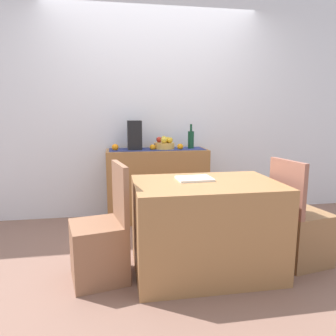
{
  "coord_description": "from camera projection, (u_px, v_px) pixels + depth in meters",
  "views": [
    {
      "loc": [
        -0.48,
        -2.71,
        1.28
      ],
      "look_at": [
        0.05,
        0.38,
        0.72
      ],
      "focal_mm": 33.65,
      "sensor_mm": 36.0,
      "label": 1
    }
  ],
  "objects": [
    {
      "name": "orange_loose_mid",
      "position": [
        152.0,
        147.0,
        3.61
      ],
      "size": [
        0.07,
        0.07,
        0.07
      ],
      "primitive_type": "sphere",
      "color": "orange",
      "rests_on": "sideboard_console"
    },
    {
      "name": "coffee_maker",
      "position": [
        134.0,
        135.0,
        3.61
      ],
      "size": [
        0.16,
        0.18,
        0.34
      ],
      "primitive_type": "cube",
      "color": "black",
      "rests_on": "sideboard_console"
    },
    {
      "name": "chair_by_corner",
      "position": [
        299.0,
        233.0,
        2.68
      ],
      "size": [
        0.46,
        0.46,
        0.9
      ],
      "color": "olive",
      "rests_on": "ground"
    },
    {
      "name": "apple_rear",
      "position": [
        168.0,
        140.0,
        3.7
      ],
      "size": [
        0.07,
        0.07,
        0.07
      ],
      "primitive_type": "sphere",
      "color": "gold",
      "rests_on": "fruit_bowl"
    },
    {
      "name": "chair_near_window",
      "position": [
        101.0,
        246.0,
        2.41
      ],
      "size": [
        0.47,
        0.47,
        0.9
      ],
      "color": "#8D5F45",
      "rests_on": "ground"
    },
    {
      "name": "apple_left",
      "position": [
        164.0,
        139.0,
        3.74
      ],
      "size": [
        0.07,
        0.07,
        0.07
      ],
      "primitive_type": "sphere",
      "color": "gold",
      "rests_on": "fruit_bowl"
    },
    {
      "name": "orange_loose_far",
      "position": [
        180.0,
        147.0,
        3.66
      ],
      "size": [
        0.07,
        0.07,
        0.07
      ],
      "primitive_type": "sphere",
      "color": "orange",
      "rests_on": "sideboard_console"
    },
    {
      "name": "dining_table",
      "position": [
        206.0,
        227.0,
        2.53
      ],
      "size": [
        1.13,
        0.76,
        0.74
      ],
      "primitive_type": "cube",
      "color": "#9F6F43",
      "rests_on": "ground"
    },
    {
      "name": "wine_bottle",
      "position": [
        191.0,
        139.0,
        3.73
      ],
      "size": [
        0.07,
        0.07,
        0.29
      ],
      "color": "#123E25",
      "rests_on": "sideboard_console"
    },
    {
      "name": "orange_loose_near_bowl",
      "position": [
        115.0,
        147.0,
        3.56
      ],
      "size": [
        0.08,
        0.08,
        0.08
      ],
      "primitive_type": "sphere",
      "color": "orange",
      "rests_on": "sideboard_console"
    },
    {
      "name": "apple_upper",
      "position": [
        170.0,
        140.0,
        3.63
      ],
      "size": [
        0.07,
        0.07,
        0.07
      ],
      "primitive_type": "sphere",
      "color": "gold",
      "rests_on": "fruit_bowl"
    },
    {
      "name": "sideboard_console",
      "position": [
        157.0,
        185.0,
        3.75
      ],
      "size": [
        1.17,
        0.42,
        0.85
      ],
      "primitive_type": "cube",
      "color": "#99673B",
      "rests_on": "ground"
    },
    {
      "name": "fruit_bowl",
      "position": [
        164.0,
        146.0,
        3.69
      ],
      "size": [
        0.24,
        0.24,
        0.07
      ],
      "primitive_type": "cylinder",
      "color": "gold",
      "rests_on": "table_runner"
    },
    {
      "name": "open_book",
      "position": [
        194.0,
        179.0,
        2.54
      ],
      "size": [
        0.29,
        0.22,
        0.02
      ],
      "primitive_type": "cube",
      "rotation": [
        0.0,
        0.0,
        0.05
      ],
      "color": "white",
      "rests_on": "dining_table"
    },
    {
      "name": "apple_center",
      "position": [
        164.0,
        140.0,
        3.62
      ],
      "size": [
        0.07,
        0.07,
        0.07
      ],
      "primitive_type": "sphere",
      "color": "gold",
      "rests_on": "fruit_bowl"
    },
    {
      "name": "room_wall_rear",
      "position": [
        153.0,
        106.0,
        3.84
      ],
      "size": [
        6.4,
        0.06,
        2.7
      ],
      "primitive_type": "cube",
      "color": "silver",
      "rests_on": "ground"
    },
    {
      "name": "apple_right",
      "position": [
        159.0,
        140.0,
        3.71
      ],
      "size": [
        0.07,
        0.07,
        0.07
      ],
      "primitive_type": "sphere",
      "color": "#AD271B",
      "rests_on": "fruit_bowl"
    },
    {
      "name": "ground_plane",
      "position": [
        170.0,
        252.0,
        2.94
      ],
      "size": [
        6.4,
        6.4,
        0.02
      ],
      "primitive_type": "cube",
      "color": "#815E51",
      "rests_on": "ground"
    },
    {
      "name": "table_runner",
      "position": [
        157.0,
        149.0,
        3.68
      ],
      "size": [
        1.1,
        0.32,
        0.01
      ],
      "primitive_type": "cube",
      "color": "navy",
      "rests_on": "sideboard_console"
    }
  ]
}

